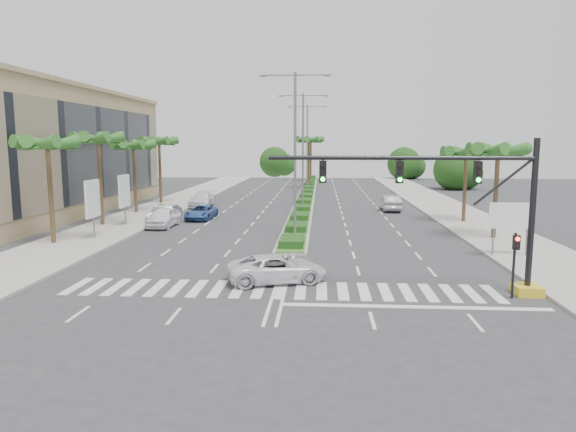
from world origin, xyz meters
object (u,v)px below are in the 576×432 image
(car_parked_a, at_px, (164,217))
(car_crossing, at_px, (277,269))
(car_parked_b, at_px, (164,214))
(car_right, at_px, (391,203))
(car_parked_c, at_px, (201,212))
(car_parked_d, at_px, (202,200))

(car_parked_a, distance_m, car_crossing, 19.85)
(car_parked_b, height_order, car_right, car_right)
(car_crossing, bearing_deg, car_parked_c, 5.93)
(car_parked_a, distance_m, car_parked_b, 2.18)
(car_parked_c, xyz_separation_m, car_right, (18.25, 7.38, 0.16))
(car_parked_a, relative_size, car_parked_d, 0.88)
(car_parked_c, bearing_deg, car_crossing, -63.94)
(car_parked_b, bearing_deg, car_parked_d, 90.71)
(car_parked_c, distance_m, car_crossing, 22.81)
(car_parked_c, distance_m, car_right, 19.69)
(car_parked_d, bearing_deg, car_parked_a, -91.40)
(car_parked_c, distance_m, car_parked_d, 9.66)
(car_parked_c, relative_size, car_right, 0.95)
(car_parked_d, xyz_separation_m, car_crossing, (10.96, -30.45, -0.09))
(car_parked_d, height_order, car_crossing, car_parked_d)
(car_parked_c, bearing_deg, car_parked_a, -112.10)
(car_parked_b, xyz_separation_m, car_parked_d, (0.58, 11.80, 0.01))
(car_crossing, bearing_deg, car_parked_a, 16.64)
(car_parked_a, height_order, car_right, car_parked_a)
(car_parked_b, relative_size, car_crossing, 0.94)
(car_crossing, xyz_separation_m, car_right, (9.42, 28.41, 0.11))
(car_parked_d, bearing_deg, car_parked_c, -78.70)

